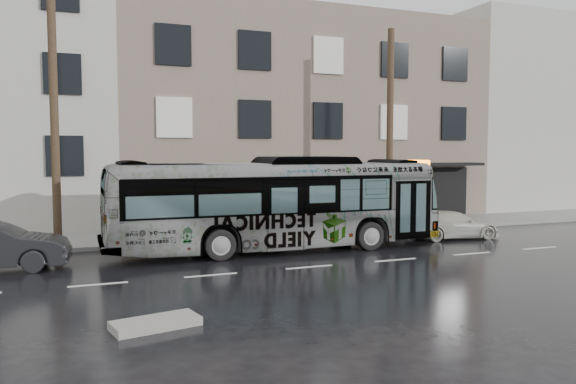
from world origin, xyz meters
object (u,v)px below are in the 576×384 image
Objects in this scene: utility_pole_front at (390,130)px; utility_pole_rear at (55,125)px; bus at (275,204)px; sign_post at (409,202)px; white_sedan at (452,225)px.

utility_pole_rear is (-14.00, 0.00, 0.00)m from utility_pole_front.
utility_pole_rear is at bearing 72.79° from bus.
sign_post reaches higher than white_sedan.
bus is at bearing -159.09° from utility_pole_front.
utility_pole_rear is at bearing 87.13° from white_sedan.
sign_post is 0.59× the size of white_sedan.
utility_pole_rear reaches higher than bus.
utility_pole_front reaches higher than sign_post.
utility_pole_front is 5.05m from white_sedan.
bus is (7.56, -2.46, -2.91)m from utility_pole_rear.
bus reaches higher than white_sedan.
utility_pole_front is 2.23× the size of white_sedan.
bus is (-7.54, -2.46, 0.39)m from sign_post.
utility_pole_front is at bearing 180.00° from sign_post.
bus is at bearing -161.93° from sign_post.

